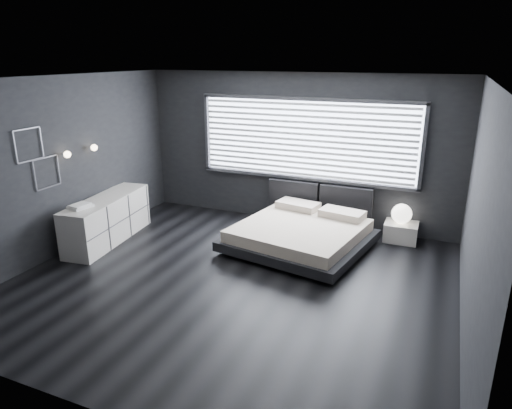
% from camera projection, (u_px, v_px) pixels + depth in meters
% --- Properties ---
extents(room, '(6.04, 6.00, 2.80)m').
position_uv_depth(room, '(231.00, 187.00, 6.10)').
color(room, black).
rests_on(room, ground).
extents(window, '(4.14, 0.09, 1.52)m').
position_uv_depth(window, '(306.00, 140.00, 8.32)').
color(window, white).
rests_on(window, ground).
extents(headboard, '(1.96, 0.16, 0.52)m').
position_uv_depth(headboard, '(319.00, 197.00, 8.47)').
color(headboard, black).
rests_on(headboard, ground).
extents(sconce_near, '(0.18, 0.11, 0.11)m').
position_uv_depth(sconce_near, '(67.00, 154.00, 7.15)').
color(sconce_near, silver).
rests_on(sconce_near, ground).
extents(sconce_far, '(0.18, 0.11, 0.11)m').
position_uv_depth(sconce_far, '(94.00, 148.00, 7.67)').
color(sconce_far, silver).
rests_on(sconce_far, ground).
extents(wall_art_upper, '(0.01, 0.48, 0.48)m').
position_uv_depth(wall_art_upper, '(29.00, 145.00, 6.58)').
color(wall_art_upper, '#47474C').
rests_on(wall_art_upper, ground).
extents(wall_art_lower, '(0.01, 0.48, 0.48)m').
position_uv_depth(wall_art_lower, '(47.00, 173.00, 6.95)').
color(wall_art_lower, '#47474C').
rests_on(wall_art_lower, ground).
extents(bed, '(2.41, 2.34, 0.54)m').
position_uv_depth(bed, '(301.00, 234.00, 7.59)').
color(bed, black).
rests_on(bed, ground).
extents(nightstand, '(0.56, 0.47, 0.32)m').
position_uv_depth(nightstand, '(401.00, 232.00, 7.92)').
color(nightstand, beige).
rests_on(nightstand, ground).
extents(orb_lamp, '(0.34, 0.34, 0.34)m').
position_uv_depth(orb_lamp, '(402.00, 214.00, 7.81)').
color(orb_lamp, white).
rests_on(orb_lamp, nightstand).
extents(dresser, '(0.78, 1.99, 0.77)m').
position_uv_depth(dresser, '(108.00, 219.00, 7.86)').
color(dresser, beige).
rests_on(dresser, ground).
extents(book_stack, '(0.31, 0.38, 0.07)m').
position_uv_depth(book_stack, '(80.00, 206.00, 7.22)').
color(book_stack, silver).
rests_on(book_stack, dresser).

